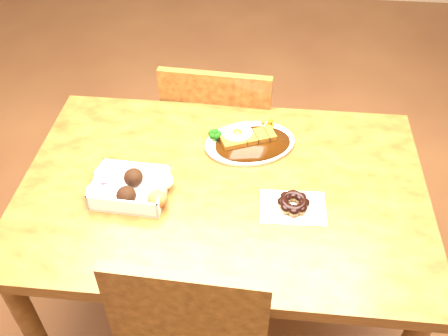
# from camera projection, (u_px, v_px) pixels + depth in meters

# --- Properties ---
(ground) EXTENTS (6.00, 6.00, 0.00)m
(ground) POSITION_uv_depth(u_px,v_px,m) (223.00, 317.00, 1.99)
(ground) COLOR brown
(ground) RESTS_ON ground
(table) EXTENTS (1.20, 0.80, 0.75)m
(table) POSITION_uv_depth(u_px,v_px,m) (223.00, 207.00, 1.54)
(table) COLOR #45230D
(table) RESTS_ON ground
(chair_far) EXTENTS (0.44, 0.44, 0.87)m
(chair_far) POSITION_uv_depth(u_px,v_px,m) (221.00, 139.00, 2.05)
(chair_far) COLOR #45230D
(chair_far) RESTS_ON ground
(katsu_curry_plate) EXTENTS (0.34, 0.29, 0.06)m
(katsu_curry_plate) POSITION_uv_depth(u_px,v_px,m) (248.00, 141.00, 1.60)
(katsu_curry_plate) COLOR white
(katsu_curry_plate) RESTS_ON table
(donut_box) EXTENTS (0.24, 0.17, 0.06)m
(donut_box) POSITION_uv_depth(u_px,v_px,m) (130.00, 187.00, 1.43)
(donut_box) COLOR white
(donut_box) RESTS_ON table
(pon_de_ring) EXTENTS (0.19, 0.14, 0.04)m
(pon_de_ring) POSITION_uv_depth(u_px,v_px,m) (293.00, 203.00, 1.40)
(pon_de_ring) COLOR silver
(pon_de_ring) RESTS_ON table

